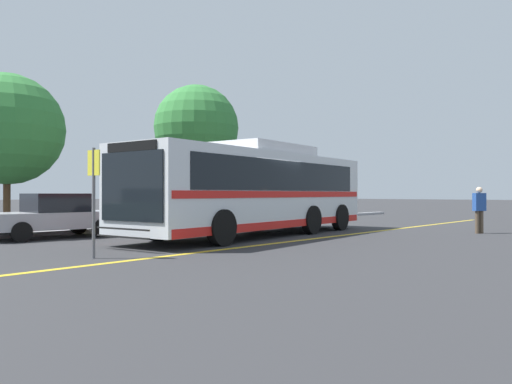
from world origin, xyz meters
TOP-DOWN VIEW (x-y plane):
  - ground_plane at (0.00, 0.00)m, footprint 220.00×220.00m
  - lane_strip_0 at (0.38, -1.96)m, footprint 30.77×0.20m
  - curb_strip at (0.38, 5.53)m, footprint 38.77×0.36m
  - transit_bus at (0.39, 0.24)m, footprint 11.26×3.68m
  - parked_car_1 at (-4.61, 4.56)m, footprint 4.17×2.15m
  - parked_car_2 at (0.15, 4.58)m, footprint 4.43×2.10m
  - pedestrian_0 at (6.28, -5.19)m, footprint 0.47×0.42m
  - bus_stop_sign at (-6.49, -1.07)m, footprint 0.07×0.40m
  - tree_0 at (-3.80, 10.13)m, footprint 4.54×4.54m
  - tree_1 at (6.22, 9.80)m, footprint 4.68×4.68m

SIDE VIEW (x-z plane):
  - ground_plane at x=0.00m, z-range 0.00..0.00m
  - lane_strip_0 at x=0.38m, z-range 0.00..0.01m
  - curb_strip at x=0.38m, z-range 0.00..0.15m
  - parked_car_2 at x=0.15m, z-range 0.02..1.38m
  - parked_car_1 at x=-4.61m, z-range 0.00..1.42m
  - pedestrian_0 at x=6.28m, z-range 0.11..1.77m
  - bus_stop_sign at x=-6.49m, z-range 0.32..2.75m
  - transit_bus at x=0.39m, z-range 0.02..3.15m
  - tree_0 at x=-3.80m, z-range 0.89..7.22m
  - tree_1 at x=6.22m, z-range 1.37..8.81m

